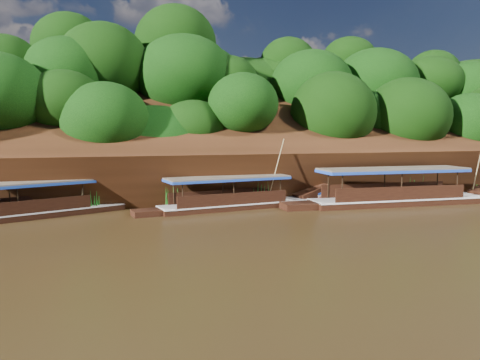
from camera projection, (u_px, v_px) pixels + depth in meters
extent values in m
plane|color=black|center=(313.00, 230.00, 25.38)|extent=(160.00, 160.00, 0.00)
cube|color=black|center=(234.00, 152.00, 40.27)|extent=(120.00, 16.12, 13.64)
cube|color=black|center=(209.00, 181.00, 50.17)|extent=(120.00, 24.00, 12.00)
ellipsoid|color=#143E0A|center=(165.00, 154.00, 37.62)|extent=(18.00, 8.00, 6.40)
ellipsoid|color=#143E0A|center=(215.00, 92.00, 46.34)|extent=(24.00, 11.00, 8.40)
ellipsoid|color=#143E0A|center=(474.00, 151.00, 45.61)|extent=(18.00, 8.00, 6.00)
cube|color=black|center=(403.00, 204.00, 34.22)|extent=(14.10, 2.87, 0.99)
cube|color=silver|center=(403.00, 198.00, 34.17)|extent=(14.10, 2.94, 0.11)
cube|color=brown|center=(393.00, 169.00, 33.72)|extent=(11.07, 3.13, 0.13)
cube|color=#1B42B0|center=(393.00, 171.00, 33.73)|extent=(11.07, 3.13, 0.20)
cylinder|color=tan|center=(480.00, 157.00, 34.84)|extent=(1.10, 2.20, 5.41)
cube|color=black|center=(237.00, 208.00, 32.45)|extent=(11.17, 3.71, 0.82)
cube|color=silver|center=(237.00, 203.00, 32.41)|extent=(11.18, 3.77, 0.09)
cube|color=black|center=(312.00, 194.00, 35.02)|extent=(2.81, 1.90, 1.55)
cube|color=#1B42B0|center=(320.00, 190.00, 35.28)|extent=(1.58, 1.76, 0.56)
cube|color=#A51912|center=(320.00, 194.00, 35.32)|extent=(1.58, 1.76, 0.56)
cube|color=brown|center=(228.00, 177.00, 31.92)|extent=(8.86, 3.63, 0.11)
cube|color=#1B42B0|center=(228.00, 179.00, 31.93)|extent=(8.86, 3.63, 0.16)
cylinder|color=tan|center=(276.00, 169.00, 32.84)|extent=(0.72, 1.31, 4.33)
cube|color=black|center=(28.00, 218.00, 28.95)|extent=(11.90, 6.64, 0.82)
cube|color=silver|center=(28.00, 212.00, 28.91)|extent=(11.92, 6.69, 0.09)
cube|color=black|center=(128.00, 198.00, 33.21)|extent=(3.21, 2.51, 1.62)
cube|color=#1B42B0|center=(138.00, 193.00, 33.66)|extent=(1.98, 2.03, 0.61)
cube|color=#A51912|center=(138.00, 197.00, 33.69)|extent=(1.98, 2.03, 0.61)
cube|color=brown|center=(13.00, 183.00, 28.23)|extent=(9.61, 5.88, 0.11)
cube|color=#1B42B0|center=(13.00, 185.00, 28.24)|extent=(9.61, 5.88, 0.16)
cylinder|color=tan|center=(85.00, 165.00, 30.81)|extent=(0.71, 1.83, 5.11)
cone|color=#20731C|center=(88.00, 196.00, 31.08)|extent=(1.50, 1.50, 2.08)
cone|color=#20731C|center=(173.00, 198.00, 32.00)|extent=(1.50, 1.50, 1.51)
cone|color=#20731C|center=(260.00, 193.00, 33.90)|extent=(1.50, 1.50, 1.81)
cone|color=#20731C|center=(328.00, 186.00, 36.54)|extent=(1.50, 1.50, 2.11)
cone|color=#20731C|center=(412.00, 187.00, 37.85)|extent=(1.50, 1.50, 1.71)
cone|color=#20731C|center=(474.00, 182.00, 40.18)|extent=(1.50, 1.50, 1.90)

